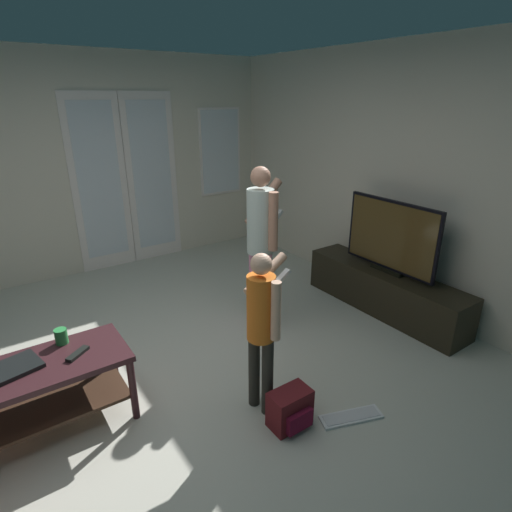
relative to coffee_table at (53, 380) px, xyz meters
name	(u,v)px	position (x,y,z in m)	size (l,w,h in m)	color
ground_plane	(176,385)	(0.81, -0.05, -0.38)	(5.21, 5.49, 0.02)	beige
wall_back_with_doors	(79,169)	(0.92, 2.66, 0.91)	(5.21, 0.09, 2.62)	beige
wall_right_plain	(406,181)	(3.39, -0.05, 0.93)	(0.06, 5.49, 2.59)	beige
coffee_table	(53,380)	(0.00, 0.00, 0.00)	(0.95, 0.51, 0.51)	#361A1E
tv_stand	(385,291)	(3.08, -0.19, -0.15)	(0.41, 1.76, 0.43)	black
flat_screen_tv	(391,237)	(3.08, -0.18, 0.43)	(0.08, 1.03, 0.73)	black
person_adult	(261,234)	(1.89, 0.33, 0.55)	(0.55, 0.46, 1.52)	pink
person_child	(262,320)	(1.21, -0.63, 0.34)	(0.50, 0.39, 1.18)	#2B2924
backpack	(290,409)	(1.27, -0.89, -0.24)	(0.28, 0.21, 0.27)	maroon
loose_keyboard	(351,417)	(1.65, -1.08, -0.36)	(0.46, 0.27, 0.02)	white
laptop_closed	(11,369)	(-0.21, 0.04, 0.15)	(0.33, 0.24, 0.03)	black
cup_near_edge	(61,336)	(0.12, 0.18, 0.19)	(0.08, 0.08, 0.11)	#2C8942
tv_remote_black	(78,354)	(0.17, -0.03, 0.15)	(0.17, 0.05, 0.02)	black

